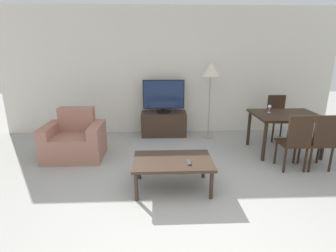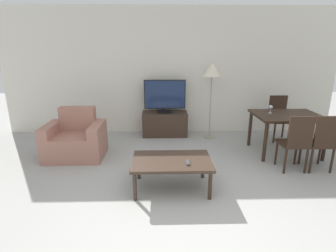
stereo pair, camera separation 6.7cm
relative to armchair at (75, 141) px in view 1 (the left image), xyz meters
name	(u,v)px [view 1 (the left image)]	position (x,y,z in m)	size (l,w,h in m)	color
ground_plane	(186,234)	(1.73, -2.09, -0.30)	(18.00, 18.00, 0.00)	#9E9E99
wall_back	(170,72)	(1.73, 1.44, 1.05)	(7.28, 0.06, 2.70)	silver
armchair	(75,141)	(0.00, 0.00, 0.00)	(0.98, 0.74, 0.84)	#9E6B5B
tv_stand	(164,124)	(1.58, 1.15, -0.04)	(0.96, 0.45, 0.52)	#38281E
tv	(164,96)	(1.58, 1.14, 0.57)	(0.88, 0.31, 0.70)	black
coffee_table	(173,163)	(1.64, -1.15, 0.08)	(1.06, 0.69, 0.42)	#38281E
dining_table	(286,119)	(3.75, 0.08, 0.33)	(1.14, 0.89, 0.72)	black
dining_chair_near	(295,140)	(3.55, -0.68, 0.20)	(0.40, 0.40, 0.91)	black
dining_chair_far	(277,115)	(3.95, 0.84, 0.20)	(0.40, 0.40, 0.91)	black
dining_chair_near_right	(321,140)	(3.95, -0.68, 0.20)	(0.40, 0.40, 0.91)	black
floor_lamp	(211,72)	(2.53, 0.97, 1.08)	(0.38, 0.38, 1.58)	gray
remote_primary	(189,162)	(1.84, -1.27, 0.13)	(0.04, 0.15, 0.02)	#38383D
wine_glass_left	(269,107)	(3.47, 0.18, 0.52)	(0.07, 0.07, 0.15)	silver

